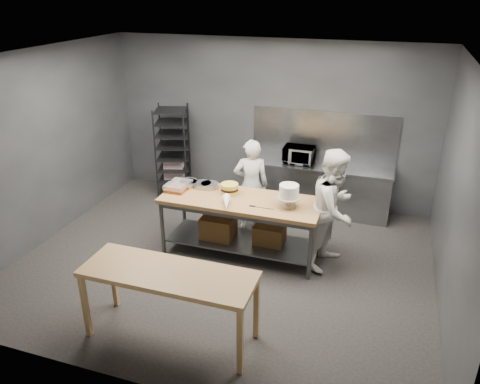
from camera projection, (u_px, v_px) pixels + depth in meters
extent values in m
plane|color=black|center=(225.00, 262.00, 7.07)|extent=(6.00, 6.00, 0.00)
cube|color=#4C4F54|center=(270.00, 123.00, 8.62)|extent=(6.00, 0.04, 3.00)
cube|color=olive|center=(241.00, 200.00, 6.97)|extent=(2.40, 0.90, 0.06)
cube|color=#47494C|center=(241.00, 241.00, 7.25)|extent=(2.25, 0.75, 0.03)
cylinder|color=#47494C|center=(162.00, 228.00, 7.15)|extent=(0.06, 0.06, 0.86)
cylinder|color=#47494C|center=(184.00, 207.00, 7.82)|extent=(0.06, 0.06, 0.86)
cylinder|color=#47494C|center=(310.00, 253.00, 6.49)|extent=(0.06, 0.06, 0.86)
cylinder|color=#47494C|center=(319.00, 227.00, 7.17)|extent=(0.06, 0.06, 0.86)
cube|color=brown|center=(218.00, 227.00, 7.27)|extent=(0.50, 0.40, 0.35)
cube|color=brown|center=(270.00, 233.00, 7.13)|extent=(0.45, 0.38, 0.30)
cube|color=olive|center=(168.00, 274.00, 5.24)|extent=(2.00, 0.70, 0.06)
cube|color=olive|center=(85.00, 306.00, 5.44)|extent=(0.06, 0.06, 0.84)
cube|color=olive|center=(114.00, 278.00, 5.96)|extent=(0.06, 0.06, 0.84)
cube|color=olive|center=(240.00, 342.00, 4.89)|extent=(0.06, 0.06, 0.84)
cube|color=olive|center=(256.00, 308.00, 5.41)|extent=(0.06, 0.06, 0.84)
cube|color=slate|center=(319.00, 166.00, 8.31)|extent=(2.60, 0.60, 0.04)
cube|color=slate|center=(317.00, 189.00, 8.50)|extent=(2.56, 0.56, 0.86)
cube|color=slate|center=(323.00, 136.00, 8.38)|extent=(2.60, 0.02, 0.90)
cube|color=black|center=(173.00, 151.00, 9.06)|extent=(0.76, 0.80, 1.75)
cube|color=white|center=(174.00, 167.00, 9.20)|extent=(0.43, 0.34, 0.45)
imported|color=silver|center=(251.00, 185.00, 7.74)|extent=(0.67, 0.56, 1.58)
imported|color=white|center=(334.00, 209.00, 6.69)|extent=(0.92, 1.04, 1.79)
imported|color=black|center=(299.00, 155.00, 8.35)|extent=(0.54, 0.37, 0.30)
cylinder|color=#ADA38A|center=(288.00, 206.00, 6.70)|extent=(0.20, 0.20, 0.02)
cylinder|color=#ADA38A|center=(289.00, 202.00, 6.67)|extent=(0.06, 0.06, 0.12)
cylinder|color=#ADA38A|center=(289.00, 198.00, 6.64)|extent=(0.34, 0.34, 0.02)
cylinder|color=white|center=(289.00, 191.00, 6.60)|extent=(0.28, 0.28, 0.18)
cylinder|color=gold|center=(230.00, 192.00, 7.12)|extent=(0.27, 0.27, 0.06)
cylinder|color=black|center=(230.00, 189.00, 7.10)|extent=(0.27, 0.27, 0.04)
cylinder|color=gold|center=(230.00, 186.00, 7.08)|extent=(0.27, 0.27, 0.06)
cylinder|color=gray|center=(202.00, 185.00, 7.34)|extent=(0.29, 0.29, 0.07)
cylinder|color=gray|center=(210.00, 185.00, 7.32)|extent=(0.28, 0.28, 0.07)
cylinder|color=gray|center=(188.00, 182.00, 7.42)|extent=(0.29, 0.29, 0.07)
cylinder|color=gray|center=(188.00, 184.00, 7.39)|extent=(0.27, 0.27, 0.07)
cone|color=white|center=(226.00, 203.00, 6.69)|extent=(0.24, 0.40, 0.12)
cube|color=slate|center=(264.00, 208.00, 6.66)|extent=(0.28, 0.02, 0.00)
cube|color=black|center=(252.00, 206.00, 6.71)|extent=(0.09, 0.02, 0.02)
cube|color=#9E511F|center=(175.00, 190.00, 7.18)|extent=(0.30, 0.20, 0.05)
cube|color=silver|center=(175.00, 187.00, 7.15)|extent=(0.31, 0.21, 0.06)
cube|color=#9E511F|center=(182.00, 186.00, 7.35)|extent=(0.30, 0.20, 0.05)
cube|color=silver|center=(182.00, 182.00, 7.32)|extent=(0.31, 0.21, 0.06)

